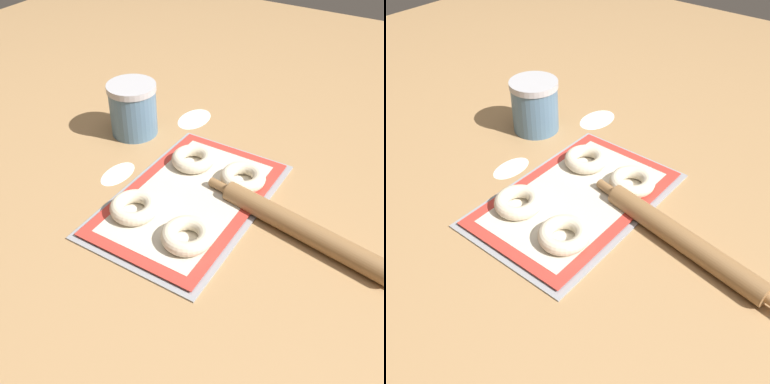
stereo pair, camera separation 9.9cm
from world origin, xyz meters
The scene contains 11 objects.
ground_plane centered at (0.00, 0.00, 0.00)m, with size 2.80×2.80×0.00m, color #A87F51.
baking_tray centered at (0.00, 0.00, 0.00)m, with size 0.46×0.29×0.01m.
baking_mat centered at (0.00, 0.00, 0.01)m, with size 0.43×0.27×0.00m.
bagel_front_left centered at (-0.12, -0.07, 0.03)m, with size 0.10×0.10×0.03m.
bagel_front_right centered at (0.10, -0.07, 0.03)m, with size 0.10×0.10×0.03m.
bagel_back_left centered at (-0.10, 0.07, 0.03)m, with size 0.10×0.10×0.03m.
bagel_back_right centered at (0.11, 0.06, 0.03)m, with size 0.10×0.10×0.03m.
flour_canister centered at (0.16, 0.27, 0.07)m, with size 0.12×0.12×0.14m.
rolling_pin centered at (0.02, -0.24, 0.02)m, with size 0.10×0.45×0.04m.
flour_patch_near centered at (0.30, 0.17, 0.00)m, with size 0.12×0.08×0.00m.
flour_patch_far centered at (-0.01, 0.19, 0.00)m, with size 0.10×0.06×0.00m.
Camera 2 is at (-0.57, -0.47, 0.63)m, focal length 42.00 mm.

